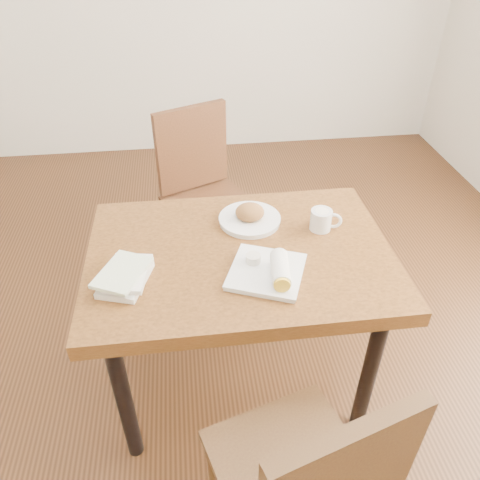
{
  "coord_description": "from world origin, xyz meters",
  "views": [
    {
      "loc": [
        -0.17,
        -1.35,
        1.81
      ],
      "look_at": [
        0.0,
        0.0,
        0.8
      ],
      "focal_mm": 35.0,
      "sensor_mm": 36.0,
      "label": 1
    }
  ],
  "objects": [
    {
      "name": "book_stack",
      "position": [
        -0.4,
        -0.12,
        0.78
      ],
      "size": [
        0.21,
        0.24,
        0.05
      ],
      "color": "white",
      "rests_on": "table"
    },
    {
      "name": "table",
      "position": [
        0.0,
        0.0,
        0.66
      ],
      "size": [
        1.12,
        0.79,
        0.75
      ],
      "color": "brown",
      "rests_on": "ground"
    },
    {
      "name": "chair_far",
      "position": [
        -0.09,
        0.83,
        0.55
      ],
      "size": [
        0.56,
        0.56,
        0.95
      ],
      "color": "#4D2916",
      "rests_on": "ground"
    },
    {
      "name": "plate_scone",
      "position": [
        0.06,
        0.18,
        0.77
      ],
      "size": [
        0.25,
        0.25,
        0.08
      ],
      "color": "white",
      "rests_on": "table"
    },
    {
      "name": "ground",
      "position": [
        0.0,
        0.0,
        -0.01
      ],
      "size": [
        4.0,
        5.0,
        0.01
      ],
      "primitive_type": "cube",
      "color": "#472814",
      "rests_on": "ground"
    },
    {
      "name": "plate_burrito",
      "position": [
        0.09,
        -0.15,
        0.78
      ],
      "size": [
        0.32,
        0.32,
        0.08
      ],
      "color": "white",
      "rests_on": "table"
    },
    {
      "name": "coffee_mug",
      "position": [
        0.33,
        0.1,
        0.79
      ],
      "size": [
        0.12,
        0.08,
        0.08
      ],
      "color": "white",
      "rests_on": "table"
    }
  ]
}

